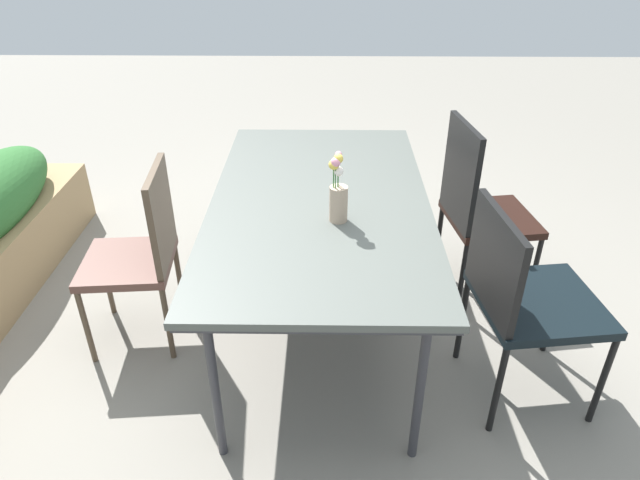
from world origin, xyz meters
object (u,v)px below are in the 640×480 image
at_px(flower_vase, 338,194).
at_px(chair_near_right, 478,203).
at_px(chair_far_side, 141,249).
at_px(chair_near_left, 523,293).
at_px(dining_table, 320,207).

bearing_deg(flower_vase, chair_near_right, -52.36).
relative_size(chair_far_side, flower_vase, 3.01).
bearing_deg(chair_near_left, chair_near_right, 173.48).
height_order(dining_table, flower_vase, flower_vase).
relative_size(dining_table, chair_far_side, 1.93).
xyz_separation_m(chair_near_left, chair_near_right, (0.80, 0.01, 0.00)).
xyz_separation_m(chair_near_right, flower_vase, (-0.59, 0.76, 0.35)).
height_order(dining_table, chair_far_side, chair_far_side).
bearing_deg(chair_near_left, dining_table, -122.93).
bearing_deg(dining_table, chair_near_right, -65.18).
bearing_deg(dining_table, chair_far_side, 93.10).
distance_m(dining_table, chair_near_left, 0.96).
distance_m(chair_far_side, flower_vase, 1.01).
relative_size(chair_near_right, flower_vase, 3.25).
bearing_deg(flower_vase, dining_table, 21.31).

